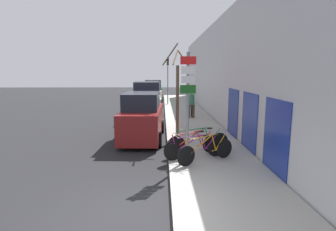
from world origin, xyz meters
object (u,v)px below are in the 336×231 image
(street_tree, at_px, (177,96))
(bicycle_2, at_px, (192,145))
(bicycle_3, at_px, (199,141))
(traffic_light, at_px, (168,74))
(signpost, at_px, (188,102))
(pedestrian_far, at_px, (190,104))
(parked_car_0, at_px, (142,118))
(parked_car_2, at_px, (150,96))
(parked_car_3, at_px, (153,91))
(pedestrian_near, at_px, (191,102))
(bicycle_0, at_px, (206,151))
(bicycle_1, at_px, (195,148))
(parked_car_1, at_px, (147,102))

(street_tree, bearing_deg, bicycle_2, -81.57)
(bicycle_3, relative_size, traffic_light, 0.54)
(signpost, relative_size, pedestrian_far, 2.37)
(parked_car_0, height_order, parked_car_2, parked_car_2)
(bicycle_3, bearing_deg, parked_car_2, -4.56)
(bicycle_2, height_order, parked_car_3, parked_car_3)
(bicycle_3, height_order, street_tree, street_tree)
(parked_car_3, bearing_deg, pedestrian_near, -76.52)
(signpost, xyz_separation_m, street_tree, (-0.17, 3.29, -0.10))
(bicycle_2, xyz_separation_m, street_tree, (-0.40, 2.70, 1.58))
(parked_car_2, bearing_deg, pedestrian_near, -60.07)
(parked_car_0, relative_size, pedestrian_near, 2.51)
(bicycle_0, bearing_deg, bicycle_1, 13.24)
(pedestrian_near, bearing_deg, parked_car_3, 91.31)
(bicycle_0, relative_size, traffic_light, 0.46)
(parked_car_0, relative_size, pedestrian_far, 2.91)
(parked_car_2, bearing_deg, parked_car_3, 92.75)
(bicycle_3, bearing_deg, parked_car_1, 1.92)
(pedestrian_near, bearing_deg, pedestrian_far, 89.12)
(street_tree, xyz_separation_m, traffic_light, (-0.16, 13.11, 0.91))
(pedestrian_near, height_order, pedestrian_far, pedestrian_near)
(pedestrian_far, bearing_deg, parked_car_3, -73.74)
(bicycle_1, relative_size, parked_car_1, 0.51)
(bicycle_0, bearing_deg, parked_car_3, -22.49)
(bicycle_1, height_order, pedestrian_far, pedestrian_far)
(signpost, bearing_deg, parked_car_2, 97.41)
(parked_car_0, relative_size, street_tree, 1.05)
(parked_car_2, relative_size, street_tree, 1.09)
(street_tree, bearing_deg, parked_car_2, 98.66)
(bicycle_3, bearing_deg, street_tree, 3.17)
(parked_car_3, bearing_deg, pedestrian_far, -76.47)
(bicycle_3, bearing_deg, parked_car_3, -7.74)
(parked_car_2, height_order, traffic_light, traffic_light)
(parked_car_2, distance_m, traffic_light, 2.90)
(bicycle_1, bearing_deg, parked_car_1, -1.41)
(bicycle_2, height_order, traffic_light, traffic_light)
(parked_car_3, bearing_deg, street_tree, -85.00)
(pedestrian_near, bearing_deg, bicycle_1, -108.21)
(bicycle_0, bearing_deg, parked_car_1, -14.15)
(bicycle_3, height_order, pedestrian_near, pedestrian_near)
(parked_car_3, bearing_deg, parked_car_1, -90.91)
(bicycle_3, xyz_separation_m, parked_car_2, (-2.51, 13.96, 0.50))
(parked_car_3, bearing_deg, traffic_light, -70.89)
(pedestrian_far, height_order, traffic_light, traffic_light)
(bicycle_1, relative_size, parked_car_0, 0.48)
(parked_car_0, distance_m, parked_car_1, 5.73)
(bicycle_3, distance_m, parked_car_1, 8.65)
(signpost, distance_m, parked_car_1, 9.60)
(bicycle_0, distance_m, bicycle_3, 1.20)
(bicycle_1, relative_size, parked_car_2, 0.46)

